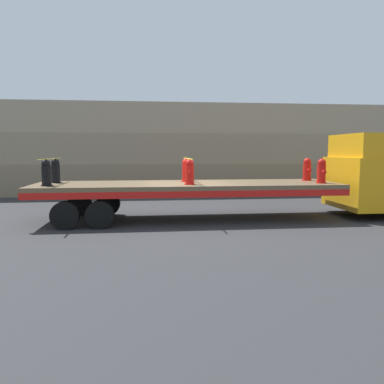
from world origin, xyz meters
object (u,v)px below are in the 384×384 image
at_px(fire_hydrant_red_near_1, 190,172).
at_px(fire_hydrant_red_far_2, 307,170).
at_px(flatbed_trailer, 171,189).
at_px(fire_hydrant_red_far_1, 186,170).
at_px(truck_cab, 377,175).
at_px(fire_hydrant_black_far_0, 56,171).
at_px(fire_hydrant_red_near_2, 322,171).
at_px(fire_hydrant_black_near_0, 46,173).

height_order(fire_hydrant_red_near_1, fire_hydrant_red_far_2, same).
bearing_deg(flatbed_trailer, fire_hydrant_red_far_1, 44.87).
distance_m(truck_cab, fire_hydrant_black_far_0, 11.02).
bearing_deg(fire_hydrant_black_far_0, truck_cab, -2.94).
distance_m(fire_hydrant_black_far_0, fire_hydrant_red_near_2, 8.75).
height_order(fire_hydrant_black_far_0, fire_hydrant_red_far_1, same).
distance_m(flatbed_trailer, fire_hydrant_red_far_1, 1.00).
distance_m(flatbed_trailer, fire_hydrant_black_near_0, 3.86).
bearing_deg(fire_hydrant_red_far_2, fire_hydrant_black_far_0, 180.00).
height_order(truck_cab, fire_hydrant_black_near_0, truck_cab).
xyz_separation_m(fire_hydrant_red_far_1, fire_hydrant_red_far_2, (4.34, 0.00, 0.00)).
bearing_deg(fire_hydrant_black_near_0, truck_cab, 2.94).
bearing_deg(fire_hydrant_red_near_1, fire_hydrant_black_near_0, 180.00).
height_order(truck_cab, fire_hydrant_red_near_2, truck_cab).
xyz_separation_m(fire_hydrant_red_near_2, fire_hydrant_red_far_2, (0.00, 1.13, 0.00)).
distance_m(fire_hydrant_red_near_1, fire_hydrant_red_far_2, 4.48).
relative_size(truck_cab, fire_hydrant_red_far_1, 3.56).
distance_m(truck_cab, fire_hydrant_black_near_0, 11.02).
distance_m(truck_cab, fire_hydrant_red_far_2, 2.40).
xyz_separation_m(flatbed_trailer, fire_hydrant_red_far_2, (4.91, 0.57, 0.59)).
distance_m(flatbed_trailer, fire_hydrant_red_near_2, 4.97).
height_order(flatbed_trailer, fire_hydrant_red_far_2, fire_hydrant_red_far_2).
xyz_separation_m(fire_hydrant_red_near_1, fire_hydrant_red_far_1, (0.00, 1.13, 0.00)).
height_order(fire_hydrant_black_far_0, fire_hydrant_red_near_2, same).
xyz_separation_m(truck_cab, fire_hydrant_red_far_1, (-6.66, 0.57, 0.17)).
bearing_deg(flatbed_trailer, fire_hydrant_black_near_0, -171.46).
bearing_deg(fire_hydrant_red_near_2, fire_hydrant_black_near_0, 180.00).
height_order(fire_hydrant_black_far_0, fire_hydrant_red_near_1, same).
bearing_deg(fire_hydrant_red_far_2, flatbed_trailer, -173.42).
relative_size(flatbed_trailer, fire_hydrant_red_near_1, 12.38).
relative_size(fire_hydrant_black_near_0, fire_hydrant_red_near_1, 1.00).
distance_m(fire_hydrant_red_far_1, fire_hydrant_red_far_2, 4.34).
relative_size(fire_hydrant_black_far_0, fire_hydrant_red_near_2, 1.00).
relative_size(fire_hydrant_black_far_0, fire_hydrant_red_near_1, 1.00).
relative_size(fire_hydrant_red_far_1, fire_hydrant_red_near_2, 1.00).
relative_size(fire_hydrant_black_near_0, fire_hydrant_red_near_2, 1.00).
xyz_separation_m(fire_hydrant_red_near_1, fire_hydrant_red_near_2, (4.34, 0.00, 0.00)).
relative_size(truck_cab, fire_hydrant_red_far_2, 3.56).
height_order(fire_hydrant_black_near_0, fire_hydrant_red_far_1, same).
bearing_deg(fire_hydrant_red_far_1, fire_hydrant_black_far_0, 180.00).
bearing_deg(fire_hydrant_red_far_1, fire_hydrant_black_near_0, -165.38).
bearing_deg(fire_hydrant_black_near_0, fire_hydrant_black_far_0, 90.00).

